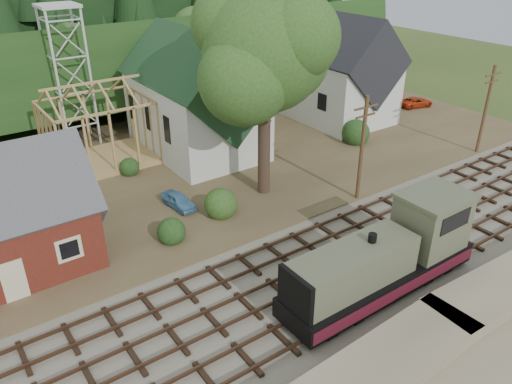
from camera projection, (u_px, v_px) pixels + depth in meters
ground at (336, 268)px, 29.51m from camera, size 140.00×140.00×0.00m
embankment at (462, 356)px, 23.37m from camera, size 64.00×5.00×1.60m
railroad_bed at (336, 267)px, 29.47m from camera, size 64.00×11.00×0.16m
village_flat at (189, 164)px, 42.45m from camera, size 64.00×26.00×0.30m
hillside at (93, 98)px, 59.86m from camera, size 70.00×28.96×12.74m
ridge at (55, 71)px, 71.43m from camera, size 80.00×20.00×12.00m
church at (197, 97)px, 42.36m from camera, size 8.40×15.17×13.00m
farmhouse at (339, 75)px, 50.23m from camera, size 8.40×10.80×10.60m
timber_frame at (99, 130)px, 40.82m from camera, size 8.20×6.20×6.99m
lattice_tower at (62, 34)px, 42.02m from camera, size 3.20×3.20×12.12m
big_tree at (266, 58)px, 33.18m from camera, size 10.90×8.40×14.70m
telegraph_pole_near at (362, 148)px, 34.90m from camera, size 2.20×0.28×8.00m
telegraph_pole_far at (486, 109)px, 42.60m from camera, size 2.20×0.28×8.00m
locomotive at (388, 258)px, 26.73m from camera, size 12.13×3.03×4.85m
car_blue at (179, 200)px, 35.20m from camera, size 1.58×3.23×1.06m
car_red at (416, 102)px, 55.61m from camera, size 4.18×2.60×1.08m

